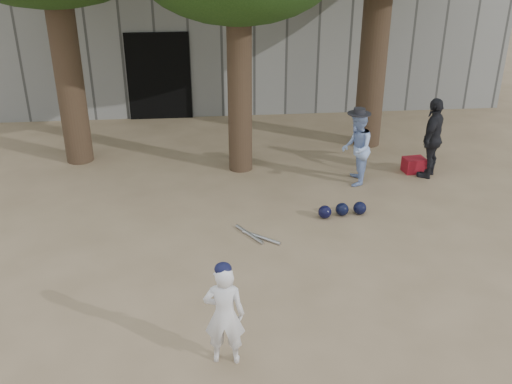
{
  "coord_description": "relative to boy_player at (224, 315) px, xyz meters",
  "views": [
    {
      "loc": [
        -0.17,
        -6.72,
        4.59
      ],
      "look_at": [
        0.6,
        1.0,
        0.95
      ],
      "focal_mm": 40.0,
      "sensor_mm": 36.0,
      "label": 1
    }
  ],
  "objects": [
    {
      "name": "helmet_row",
      "position": [
        2.2,
        3.43,
        -0.52
      ],
      "size": [
        0.87,
        0.32,
        0.23
      ],
      "color": "black",
      "rests_on": "ground"
    },
    {
      "name": "spectator_dark",
      "position": [
        4.34,
        4.97,
        0.17
      ],
      "size": [
        0.89,
        0.99,
        1.61
      ],
      "primitive_type": "imported",
      "rotation": [
        0.0,
        0.0,
        4.06
      ],
      "color": "black",
      "rests_on": "ground"
    },
    {
      "name": "spectator_blue",
      "position": [
        2.76,
        4.76,
        0.08
      ],
      "size": [
        0.7,
        0.81,
        1.45
      ],
      "primitive_type": "imported",
      "rotation": [
        0.0,
        0.0,
        4.47
      ],
      "color": "#96B1E8",
      "rests_on": "ground"
    },
    {
      "name": "boy_player",
      "position": [
        0.0,
        0.0,
        0.0
      ],
      "size": [
        0.5,
        0.36,
        1.28
      ],
      "primitive_type": "imported",
      "rotation": [
        0.0,
        0.0,
        3.03
      ],
      "color": "white",
      "rests_on": "ground"
    },
    {
      "name": "back_building",
      "position": [
        0.01,
        11.86,
        0.86
      ],
      "size": [
        16.0,
        5.24,
        3.0
      ],
      "color": "gray",
      "rests_on": "ground"
    },
    {
      "name": "bat_pile",
      "position": [
        0.63,
        2.82,
        -0.61
      ],
      "size": [
        0.68,
        0.69,
        0.06
      ],
      "color": "#ABACB1",
      "rests_on": "ground"
    },
    {
      "name": "ground",
      "position": [
        0.01,
        1.53,
        -0.64
      ],
      "size": [
        70.0,
        70.0,
        0.0
      ],
      "primitive_type": "plane",
      "color": "#937C5E",
      "rests_on": "ground"
    },
    {
      "name": "red_bag",
      "position": [
        4.12,
        5.2,
        -0.49
      ],
      "size": [
        0.46,
        0.37,
        0.3
      ],
      "primitive_type": "cube",
      "rotation": [
        0.0,
        0.0,
        0.12
      ],
      "color": "maroon",
      "rests_on": "ground"
    }
  ]
}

